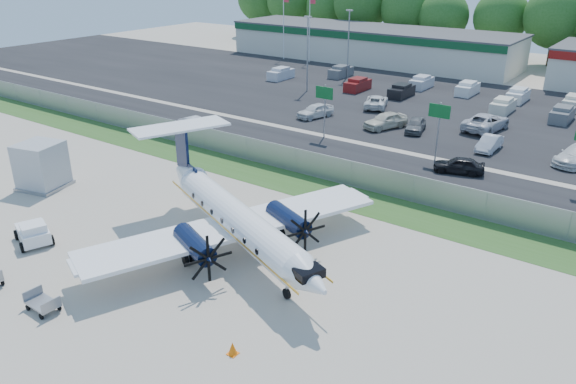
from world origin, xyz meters
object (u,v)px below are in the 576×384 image
Objects in this scene: pushback_tug at (33,233)px; baggage_cart_far at (43,303)px; service_container at (42,167)px; aircraft at (235,218)px.

pushback_tug reaches higher than baggage_cart_far.
aircraft is at bearing 2.66° from service_container.
service_container reaches higher than pushback_tug.
baggage_cart_far is 0.47× the size of service_container.
pushback_tug is at bearing -36.15° from service_container.
service_container reaches higher than baggage_cart_far.
service_container is at bearing 147.14° from baggage_cart_far.
baggage_cart_far is (6.70, -3.70, -0.26)m from pushback_tug.
baggage_cart_far is (-3.85, -9.97, -1.76)m from aircraft.
pushback_tug is at bearing 151.10° from baggage_cart_far.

